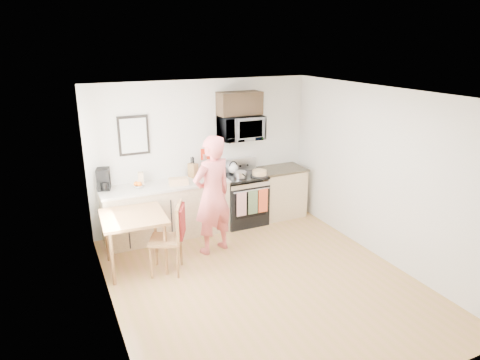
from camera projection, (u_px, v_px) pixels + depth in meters
name	position (u px, v px, depth m)	size (l,w,h in m)	color
floor	(262.00, 281.00, 6.01)	(4.60, 4.60, 0.00)	#A57E40
back_wall	(203.00, 154.00, 7.58)	(4.00, 0.04, 2.60)	silver
front_wall	(392.00, 279.00, 3.62)	(4.00, 0.04, 2.60)	silver
left_wall	(107.00, 220.00, 4.80)	(0.04, 4.60, 2.60)	silver
right_wall	(382.00, 175.00, 6.40)	(0.04, 4.60, 2.60)	silver
ceiling	(266.00, 94.00, 5.20)	(4.00, 4.60, 0.04)	silver
window	(98.00, 179.00, 5.43)	(0.06, 1.40, 1.50)	white
cabinet_left	(167.00, 211.00, 7.27)	(2.10, 0.60, 0.90)	tan
countertop_left	(165.00, 185.00, 7.12)	(2.14, 0.64, 0.04)	beige
cabinet_right	(280.00, 193.00, 8.16)	(0.84, 0.60, 0.90)	tan
countertop_right	(281.00, 169.00, 8.02)	(0.88, 0.64, 0.04)	black
range	(243.00, 200.00, 7.83)	(0.76, 0.70, 1.16)	black
microwave	(241.00, 128.00, 7.50)	(0.76, 0.51, 0.42)	silver
upper_cabinet	(240.00, 103.00, 7.41)	(0.76, 0.35, 0.40)	black
wall_art	(134.00, 135.00, 6.94)	(0.50, 0.04, 0.65)	black
wall_trivet	(206.00, 154.00, 7.59)	(0.20, 0.02, 0.20)	red
person	(212.00, 195.00, 6.60)	(0.69, 0.45, 1.89)	#DC463C
dining_table	(134.00, 222.00, 6.15)	(0.89, 0.89, 0.83)	brown
chair	(175.00, 229.00, 6.06)	(0.62, 0.59, 1.05)	brown
knife_block	(193.00, 170.00, 7.45)	(0.11, 0.16, 0.25)	brown
utensil_crock	(205.00, 167.00, 7.56)	(0.13, 0.13, 0.38)	red
fruit_bowl	(138.00, 185.00, 6.96)	(0.27, 0.27, 0.09)	white
milk_carton	(141.00, 179.00, 7.00)	(0.09, 0.09, 0.23)	tan
coffee_maker	(104.00, 180.00, 6.82)	(0.25, 0.31, 0.35)	black
bread_bag	(179.00, 181.00, 7.07)	(0.31, 0.15, 0.12)	tan
cake	(259.00, 173.00, 7.59)	(0.31, 0.31, 0.10)	black
kettle	(233.00, 168.00, 7.73)	(0.18, 0.18, 0.23)	white
pot	(240.00, 175.00, 7.49)	(0.22, 0.37, 0.11)	silver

